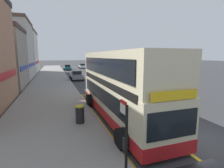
{
  "coord_description": "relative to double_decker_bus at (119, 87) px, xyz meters",
  "views": [
    {
      "loc": [
        -6.57,
        -6.33,
        4.13
      ],
      "look_at": [
        -2.35,
        5.95,
        1.99
      ],
      "focal_mm": 27.38,
      "sensor_mm": 36.0,
      "label": 1
    }
  ],
  "objects": [
    {
      "name": "parked_car_teal_distant",
      "position": [
        -0.22,
        41.41,
        -1.27
      ],
      "size": [
        2.09,
        4.2,
        1.62
      ],
      "rotation": [
        0.0,
        0.0,
        0.0
      ],
      "color": "#196066",
      "rests_on": "ground"
    },
    {
      "name": "ground_plane",
      "position": [
        2.46,
        27.82,
        -2.07
      ],
      "size": [
        260.0,
        260.0,
        0.0
      ],
      "primitive_type": "plane",
      "color": "#333335"
    },
    {
      "name": "bus_bay_markings",
      "position": [
        -0.12,
        0.19,
        -2.06
      ],
      "size": [
        2.85,
        14.47,
        0.01
      ],
      "color": "gold",
      "rests_on": "ground"
    },
    {
      "name": "double_decker_bus",
      "position": [
        0.0,
        0.0,
        0.0
      ],
      "size": [
        3.25,
        11.12,
        4.4
      ],
      "color": "beige",
      "rests_on": "ground"
    },
    {
      "name": "terrace_mid",
      "position": [
        -11.91,
        34.94,
        2.94
      ],
      "size": [
        8.51,
        10.99,
        10.88
      ],
      "color": "silver",
      "rests_on": "ground"
    },
    {
      "name": "parked_car_white_far",
      "position": [
        4.97,
        46.51,
        -1.27
      ],
      "size": [
        2.09,
        4.2,
        1.62
      ],
      "rotation": [
        0.0,
        0.0,
        0.03
      ],
      "color": "silver",
      "rests_on": "ground"
    },
    {
      "name": "parked_car_grey_across",
      "position": [
        -0.4,
        19.33,
        -1.27
      ],
      "size": [
        2.09,
        4.2,
        1.62
      ],
      "rotation": [
        0.0,
        0.0,
        3.11
      ],
      "color": "slate",
      "rests_on": "ground"
    },
    {
      "name": "litter_bin",
      "position": [
        -2.75,
        -0.62,
        -1.39
      ],
      "size": [
        0.55,
        0.55,
        1.07
      ],
      "color": "black",
      "rests_on": "pavement_near"
    },
    {
      "name": "bus_stop_sign",
      "position": [
        -2.16,
        -6.08,
        -0.36
      ],
      "size": [
        0.09,
        0.51,
        2.66
      ],
      "color": "black",
      "rests_on": "pavement_near"
    },
    {
      "name": "terrace_end",
      "position": [
        -11.82,
        23.87,
        3.13
      ],
      "size": [
        8.31,
        10.02,
        11.27
      ],
      "color": "#B2ADA8",
      "rests_on": "ground"
    },
    {
      "name": "pavement_near",
      "position": [
        -4.54,
        27.82,
        -2.0
      ],
      "size": [
        6.0,
        76.0,
        0.14
      ],
      "primitive_type": "cube",
      "color": "gray",
      "rests_on": "ground"
    }
  ]
}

